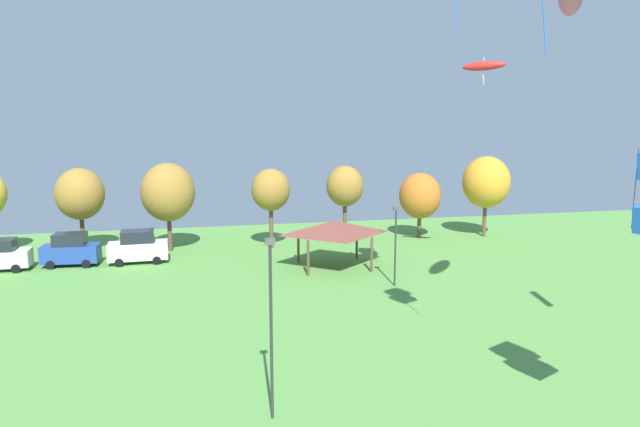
{
  "coord_description": "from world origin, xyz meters",
  "views": [
    {
      "loc": [
        -2.29,
        0.33,
        11.3
      ],
      "look_at": [
        1.07,
        15.64,
        8.65
      ],
      "focal_mm": 32.0,
      "sensor_mm": 36.0,
      "label": 1
    }
  ],
  "objects_px": {
    "treeline_tree_4": "(345,187)",
    "treeline_tree_5": "(420,196)",
    "light_post_0": "(271,320)",
    "treeline_tree_1": "(80,194)",
    "kite_flying_6": "(484,66)",
    "park_pavilion": "(334,227)",
    "treeline_tree_2": "(168,192)",
    "treeline_tree_6": "(486,182)",
    "parked_car_third_from_left": "(138,247)",
    "light_post_1": "(395,241)",
    "parked_car_second_from_left": "(71,250)",
    "treeline_tree_3": "(271,190)"
  },
  "relations": [
    {
      "from": "light_post_1",
      "to": "treeline_tree_6",
      "type": "xyz_separation_m",
      "value": [
        13.97,
        13.69,
        2.11
      ]
    },
    {
      "from": "light_post_1",
      "to": "treeline_tree_6",
      "type": "height_order",
      "value": "treeline_tree_6"
    },
    {
      "from": "parked_car_second_from_left",
      "to": "parked_car_third_from_left",
      "type": "relative_size",
      "value": 0.94
    },
    {
      "from": "treeline_tree_2",
      "to": "treeline_tree_6",
      "type": "relative_size",
      "value": 0.98
    },
    {
      "from": "parked_car_second_from_left",
      "to": "light_post_1",
      "type": "height_order",
      "value": "light_post_1"
    },
    {
      "from": "light_post_1",
      "to": "treeline_tree_2",
      "type": "distance_m",
      "value": 20.72
    },
    {
      "from": "treeline_tree_4",
      "to": "treeline_tree_5",
      "type": "xyz_separation_m",
      "value": [
        7.55,
        0.83,
        -1.19
      ]
    },
    {
      "from": "kite_flying_6",
      "to": "park_pavilion",
      "type": "distance_m",
      "value": 15.67
    },
    {
      "from": "parked_car_third_from_left",
      "to": "park_pavilion",
      "type": "relative_size",
      "value": 0.74
    },
    {
      "from": "light_post_0",
      "to": "park_pavilion",
      "type": "bearing_deg",
      "value": 70.28
    },
    {
      "from": "light_post_1",
      "to": "park_pavilion",
      "type": "bearing_deg",
      "value": 116.66
    },
    {
      "from": "treeline_tree_1",
      "to": "treeline_tree_4",
      "type": "bearing_deg",
      "value": -3.42
    },
    {
      "from": "park_pavilion",
      "to": "treeline_tree_3",
      "type": "bearing_deg",
      "value": 117.17
    },
    {
      "from": "kite_flying_6",
      "to": "parked_car_third_from_left",
      "type": "xyz_separation_m",
      "value": [
        -24.17,
        8.87,
        -13.52
      ]
    },
    {
      "from": "treeline_tree_5",
      "to": "treeline_tree_2",
      "type": "bearing_deg",
      "value": -178.4
    },
    {
      "from": "parked_car_second_from_left",
      "to": "kite_flying_6",
      "type": "bearing_deg",
      "value": -12.83
    },
    {
      "from": "light_post_0",
      "to": "treeline_tree_6",
      "type": "height_order",
      "value": "treeline_tree_6"
    },
    {
      "from": "kite_flying_6",
      "to": "parked_car_third_from_left",
      "type": "distance_m",
      "value": 29.08
    },
    {
      "from": "kite_flying_6",
      "to": "light_post_0",
      "type": "relative_size",
      "value": 0.4
    },
    {
      "from": "parked_car_third_from_left",
      "to": "kite_flying_6",
      "type": "bearing_deg",
      "value": -22.21
    },
    {
      "from": "light_post_0",
      "to": "treeline_tree_5",
      "type": "relative_size",
      "value": 1.14
    },
    {
      "from": "treeline_tree_3",
      "to": "light_post_1",
      "type": "bearing_deg",
      "value": -63.05
    },
    {
      "from": "parked_car_third_from_left",
      "to": "treeline_tree_2",
      "type": "height_order",
      "value": "treeline_tree_2"
    },
    {
      "from": "park_pavilion",
      "to": "light_post_1",
      "type": "height_order",
      "value": "light_post_1"
    },
    {
      "from": "treeline_tree_1",
      "to": "light_post_1",
      "type": "bearing_deg",
      "value": -33.74
    },
    {
      "from": "parked_car_second_from_left",
      "to": "parked_car_third_from_left",
      "type": "xyz_separation_m",
      "value": [
        4.98,
        -0.16,
        0.02
      ]
    },
    {
      "from": "parked_car_second_from_left",
      "to": "parked_car_third_from_left",
      "type": "bearing_deg",
      "value": 2.51
    },
    {
      "from": "light_post_0",
      "to": "light_post_1",
      "type": "distance_m",
      "value": 18.62
    },
    {
      "from": "treeline_tree_1",
      "to": "treeline_tree_2",
      "type": "bearing_deg",
      "value": -9.12
    },
    {
      "from": "treeline_tree_4",
      "to": "treeline_tree_5",
      "type": "height_order",
      "value": "treeline_tree_4"
    },
    {
      "from": "treeline_tree_6",
      "to": "kite_flying_6",
      "type": "bearing_deg",
      "value": -120.84
    },
    {
      "from": "parked_car_third_from_left",
      "to": "light_post_1",
      "type": "height_order",
      "value": "light_post_1"
    },
    {
      "from": "treeline_tree_4",
      "to": "treeline_tree_2",
      "type": "bearing_deg",
      "value": 179.28
    },
    {
      "from": "treeline_tree_2",
      "to": "treeline_tree_6",
      "type": "height_order",
      "value": "treeline_tree_6"
    },
    {
      "from": "parked_car_second_from_left",
      "to": "treeline_tree_1",
      "type": "height_order",
      "value": "treeline_tree_1"
    },
    {
      "from": "kite_flying_6",
      "to": "parked_car_second_from_left",
      "type": "relative_size",
      "value": 0.65
    },
    {
      "from": "light_post_0",
      "to": "treeline_tree_3",
      "type": "distance_m",
      "value": 28.79
    },
    {
      "from": "treeline_tree_2",
      "to": "treeline_tree_6",
      "type": "bearing_deg",
      "value": -0.32
    },
    {
      "from": "park_pavilion",
      "to": "parked_car_third_from_left",
      "type": "bearing_deg",
      "value": 162.92
    },
    {
      "from": "parked_car_second_from_left",
      "to": "park_pavilion",
      "type": "bearing_deg",
      "value": -8.99
    },
    {
      "from": "light_post_0",
      "to": "treeline_tree_5",
      "type": "bearing_deg",
      "value": 58.85
    },
    {
      "from": "treeline_tree_1",
      "to": "treeline_tree_4",
      "type": "xyz_separation_m",
      "value": [
        22.57,
        -1.35,
        0.22
      ]
    },
    {
      "from": "treeline_tree_2",
      "to": "treeline_tree_4",
      "type": "relative_size",
      "value": 1.07
    },
    {
      "from": "light_post_0",
      "to": "light_post_1",
      "type": "relative_size",
      "value": 1.29
    },
    {
      "from": "light_post_0",
      "to": "treeline_tree_1",
      "type": "height_order",
      "value": "treeline_tree_1"
    },
    {
      "from": "treeline_tree_4",
      "to": "treeline_tree_1",
      "type": "bearing_deg",
      "value": 176.58
    },
    {
      "from": "light_post_0",
      "to": "treeline_tree_2",
      "type": "xyz_separation_m",
      "value": [
        -4.86,
        29.26,
        1.15
      ]
    },
    {
      "from": "treeline_tree_4",
      "to": "treeline_tree_6",
      "type": "relative_size",
      "value": 0.92
    },
    {
      "from": "parked_car_second_from_left",
      "to": "treeline_tree_4",
      "type": "distance_m",
      "value": 23.22
    },
    {
      "from": "kite_flying_6",
      "to": "treeline_tree_1",
      "type": "relative_size",
      "value": 0.39
    }
  ]
}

